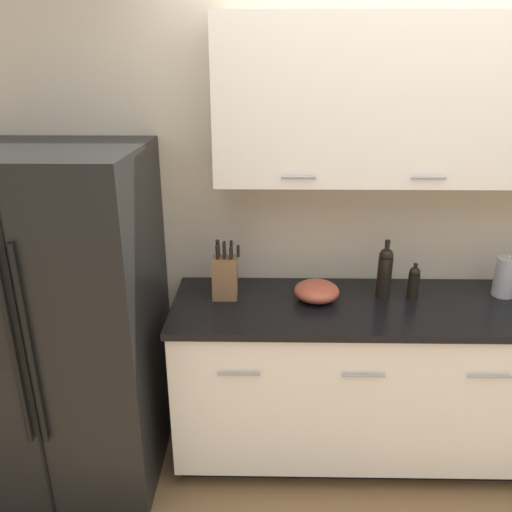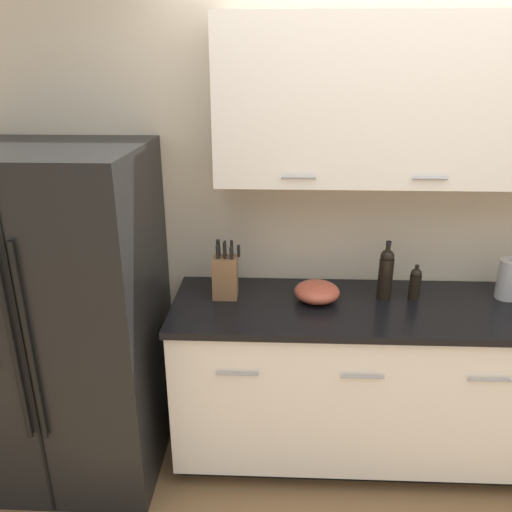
{
  "view_description": "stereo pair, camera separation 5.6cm",
  "coord_description": "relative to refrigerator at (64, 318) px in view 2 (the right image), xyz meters",
  "views": [
    {
      "loc": [
        -0.71,
        -1.58,
        2.03
      ],
      "look_at": [
        -0.75,
        0.7,
        1.17
      ],
      "focal_mm": 35.0,
      "sensor_mm": 36.0,
      "label": 1
    },
    {
      "loc": [
        -0.65,
        -1.57,
        2.03
      ],
      "look_at": [
        -0.75,
        0.7,
        1.17
      ],
      "focal_mm": 35.0,
      "sensor_mm": 36.0,
      "label": 2
    }
  ],
  "objects": [
    {
      "name": "wall_back",
      "position": [
        1.72,
        0.38,
        0.6
      ],
      "size": [
        10.0,
        0.39,
        2.6
      ],
      "color": "beige",
      "rests_on": "ground_plane"
    },
    {
      "name": "counter_unit",
      "position": [
        1.75,
        0.09,
        -0.39
      ],
      "size": [
        2.42,
        0.64,
        0.92
      ],
      "color": "black",
      "rests_on": "ground_plane"
    },
    {
      "name": "refrigerator",
      "position": [
        0.0,
        0.0,
        0.0
      ],
      "size": [
        0.91,
        0.82,
        1.7
      ],
      "color": "black",
      "rests_on": "ground_plane"
    },
    {
      "name": "knife_block",
      "position": [
        0.8,
        0.15,
        0.18
      ],
      "size": [
        0.14,
        0.12,
        0.31
      ],
      "color": "olive",
      "rests_on": "counter_unit"
    },
    {
      "name": "wine_bottle",
      "position": [
        1.62,
        0.16,
        0.21
      ],
      "size": [
        0.07,
        0.07,
        0.31
      ],
      "color": "black",
      "rests_on": "counter_unit"
    },
    {
      "name": "oil_bottle",
      "position": [
        1.77,
        0.16,
        0.15
      ],
      "size": [
        0.06,
        0.06,
        0.19
      ],
      "color": "black",
      "rests_on": "counter_unit"
    },
    {
      "name": "steel_canister",
      "position": [
        2.25,
        0.19,
        0.17
      ],
      "size": [
        0.11,
        0.11,
        0.22
      ],
      "color": "#A3A3A5",
      "rests_on": "counter_unit"
    },
    {
      "name": "mixing_bowl",
      "position": [
        1.27,
        0.12,
        0.12
      ],
      "size": [
        0.23,
        0.23,
        0.1
      ],
      "color": "#B24C38",
      "rests_on": "counter_unit"
    }
  ]
}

